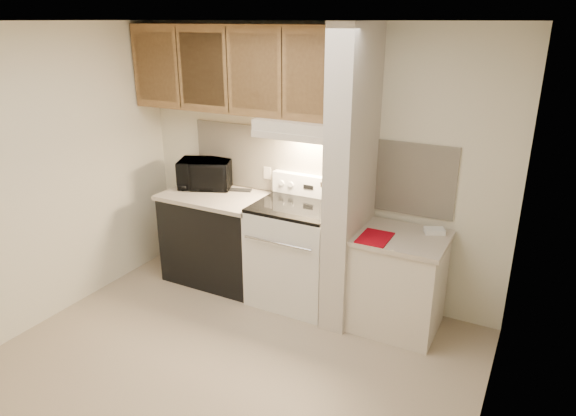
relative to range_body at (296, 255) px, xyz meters
The scene contains 50 objects.
floor 1.24m from the range_body, 90.00° to the right, with size 3.60×3.60×0.00m, color tan.
ceiling 2.34m from the range_body, 90.00° to the right, with size 3.60×3.60×0.00m, color white.
wall_back 0.86m from the range_body, 90.00° to the left, with size 3.60×0.02×2.50m, color beige.
wall_left 2.28m from the range_body, 147.31° to the right, with size 0.02×3.00×2.50m, color beige.
wall_right 2.28m from the range_body, 32.69° to the right, with size 0.02×3.00×2.50m, color beige.
backsplash 0.84m from the range_body, 90.00° to the left, with size 2.60×0.02×0.63m, color beige.
range_body is the anchor object (origin of this frame).
oven_window 0.32m from the range_body, 90.00° to the right, with size 0.50×0.01×0.30m, color black.
oven_handle 0.44m from the range_body, 90.00° to the right, with size 0.02×0.02×0.65m, color silver.
cooktop 0.48m from the range_body, ahead, with size 0.74×0.64×0.03m, color black.
range_backguard 0.66m from the range_body, 90.00° to the left, with size 0.76×0.08×0.20m, color silver.
range_display 0.64m from the range_body, 90.00° to the left, with size 0.10×0.01×0.04m, color black.
range_knob_left_outer 0.70m from the range_body, 139.40° to the left, with size 0.05×0.05×0.02m, color silver.
range_knob_left_inner 0.66m from the range_body, 126.87° to the left, with size 0.05×0.05×0.02m, color silver.
range_knob_right_inner 0.66m from the range_body, 53.13° to the left, with size 0.05×0.05×0.02m, color silver.
range_knob_right_outer 0.70m from the range_body, 40.60° to the left, with size 0.05×0.05×0.02m, color silver.
dishwasher_front 0.88m from the range_body, behind, with size 1.00×0.63×0.87m, color black.
left_countertop 0.98m from the range_body, behind, with size 1.04×0.67×0.04m, color #BCAD9A.
spoon_rest 0.89m from the range_body, 164.13° to the left, with size 0.24×0.07×0.02m, color black.
teal_jar 1.13m from the range_body, 166.82° to the left, with size 0.10×0.10×0.11m, color #2B5B60.
outlet 0.86m from the range_body, 146.31° to the left, with size 0.08×0.01×0.12m, color beige.
microwave 1.26m from the range_body, behind, with size 0.51×0.35×0.28m, color black.
partition_pillar 0.94m from the range_body, ahead, with size 0.22×0.70×2.50m, color beige.
pillar_trim 0.93m from the range_body, ahead, with size 0.01×0.70×0.04m, color olive.
knife_strip 0.95m from the range_body, ahead, with size 0.02×0.42×0.04m, color black.
knife_blade_a 0.87m from the range_body, 28.24° to the right, with size 0.01×0.04×0.16m, color silver.
knife_handle_a 1.01m from the range_body, 28.80° to the right, with size 0.02×0.02×0.10m, color black.
knife_blade_b 0.85m from the range_body, 20.60° to the right, with size 0.01×0.04×0.18m, color silver.
knife_handle_b 0.99m from the range_body, 18.54° to the right, with size 0.02×0.02×0.10m, color black.
knife_blade_c 0.83m from the range_body, ahead, with size 0.01×0.04×0.20m, color silver.
knife_handle_c 0.99m from the range_body, ahead, with size 0.02×0.02×0.10m, color black.
knife_blade_d 0.85m from the range_body, ahead, with size 0.01×0.04×0.16m, color silver.
knife_handle_d 0.99m from the range_body, ahead, with size 0.02×0.02×0.10m, color black.
knife_blade_e 0.84m from the range_body, 14.12° to the left, with size 0.01×0.04×0.18m, color silver.
knife_handle_e 0.99m from the range_body, 13.91° to the left, with size 0.02×0.02×0.10m, color black.
oven_mitt 0.87m from the range_body, 23.58° to the left, with size 0.03×0.09×0.21m, color gray.
right_cab_base 0.97m from the range_body, ahead, with size 0.70×0.60×0.81m, color beige.
right_countertop 1.04m from the range_body, ahead, with size 0.74×0.64×0.04m, color #BCAD9A.
red_folder 0.90m from the range_body, 11.10° to the right, with size 0.24×0.33×0.01m, color #9A0310.
white_box 1.27m from the range_body, ahead, with size 0.16×0.11×0.04m, color white.
range_hood 1.17m from the range_body, 90.00° to the left, with size 0.78×0.44×0.15m, color beige.
hood_lip 1.12m from the range_body, 90.00° to the right, with size 0.78×0.04×0.06m, color beige.
upper_cabinets 1.77m from the range_body, 166.16° to the left, with size 2.18×0.33×0.77m, color olive.
cab_door_a 2.22m from the range_body, behind, with size 0.46×0.01×0.63m, color olive.
cab_gap_a 2.04m from the range_body, behind, with size 0.01×0.01×0.73m, color black.
cab_door_b 1.89m from the range_body, behind, with size 0.46×0.01×0.63m, color olive.
cab_gap_b 1.77m from the range_body, behind, with size 0.01×0.01×0.73m, color black.
cab_door_c 1.68m from the range_body, behind, with size 0.46×0.01×0.63m, color olive.
cab_gap_c 1.63m from the range_body, behind, with size 0.01×0.01×0.73m, color black.
cab_door_d 1.63m from the range_body, ahead, with size 0.46×0.01×0.63m, color olive.
Camera 1 is at (1.94, -2.68, 2.51)m, focal length 32.00 mm.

